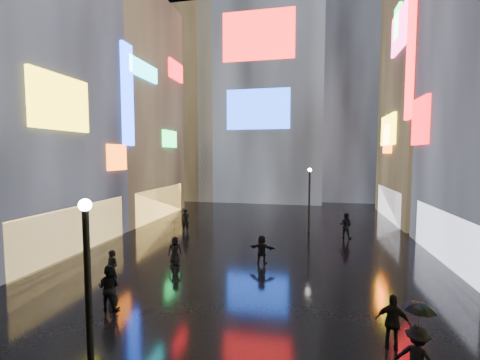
% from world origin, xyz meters
% --- Properties ---
extents(ground, '(140.00, 140.00, 0.00)m').
position_xyz_m(ground, '(0.00, 20.00, 0.00)').
color(ground, black).
rests_on(ground, ground).
extents(building_left_mid, '(10.28, 12.70, 24.00)m').
position_xyz_m(building_left_mid, '(-15.98, 14.01, 11.97)').
color(building_left_mid, black).
rests_on(building_left_mid, ground).
extents(building_left_far, '(10.28, 12.00, 22.00)m').
position_xyz_m(building_left_far, '(-15.98, 26.00, 10.98)').
color(building_left_far, black).
rests_on(building_left_far, ground).
extents(building_right_far, '(10.28, 12.00, 28.00)m').
position_xyz_m(building_right_far, '(15.98, 30.00, 13.98)').
color(building_right_far, black).
rests_on(building_right_far, ground).
extents(tower_main, '(16.00, 14.20, 42.00)m').
position_xyz_m(tower_main, '(-3.00, 43.97, 21.01)').
color(tower_main, black).
rests_on(tower_main, ground).
extents(tower_flank_right, '(12.00, 12.00, 34.00)m').
position_xyz_m(tower_flank_right, '(9.00, 46.00, 17.00)').
color(tower_flank_right, black).
rests_on(tower_flank_right, ground).
extents(tower_flank_left, '(10.00, 10.00, 26.00)m').
position_xyz_m(tower_flank_left, '(-14.00, 42.00, 13.00)').
color(tower_flank_left, black).
rests_on(tower_flank_left, ground).
extents(lamp_near, '(0.30, 0.30, 5.20)m').
position_xyz_m(lamp_near, '(-1.84, 3.11, 2.94)').
color(lamp_near, black).
rests_on(lamp_near, ground).
extents(lamp_far, '(0.30, 0.30, 5.20)m').
position_xyz_m(lamp_far, '(3.42, 22.88, 2.94)').
color(lamp_far, black).
rests_on(lamp_far, ground).
extents(pedestrian_1, '(0.94, 0.76, 1.82)m').
position_xyz_m(pedestrian_1, '(-4.50, 7.72, 0.91)').
color(pedestrian_1, black).
rests_on(pedestrian_1, ground).
extents(pedestrian_2, '(1.27, 1.05, 1.71)m').
position_xyz_m(pedestrian_2, '(6.20, 5.47, 0.86)').
color(pedestrian_2, black).
rests_on(pedestrian_2, ground).
extents(pedestrian_3, '(1.11, 0.68, 1.77)m').
position_xyz_m(pedestrian_3, '(6.02, 7.24, 0.89)').
color(pedestrian_3, black).
rests_on(pedestrian_3, ground).
extents(pedestrian_4, '(0.91, 0.77, 1.57)m').
position_xyz_m(pedestrian_4, '(-4.09, 13.35, 0.79)').
color(pedestrian_4, black).
rests_on(pedestrian_4, ground).
extents(pedestrian_5, '(1.56, 0.68, 1.63)m').
position_xyz_m(pedestrian_5, '(0.75, 14.50, 0.82)').
color(pedestrian_5, black).
rests_on(pedestrian_5, ground).
extents(pedestrian_6, '(0.73, 0.53, 1.85)m').
position_xyz_m(pedestrian_6, '(-6.45, 20.91, 0.93)').
color(pedestrian_6, black).
rests_on(pedestrian_6, ground).
extents(pedestrian_7, '(1.13, 1.02, 1.90)m').
position_xyz_m(pedestrian_7, '(6.12, 21.44, 0.95)').
color(pedestrian_7, black).
rests_on(pedestrian_7, ground).
extents(umbrella_1, '(0.88, 0.88, 0.69)m').
position_xyz_m(umbrella_1, '(6.20, 5.47, 2.06)').
color(umbrella_1, black).
rests_on(umbrella_1, pedestrian_2).
extents(umbrella_2, '(1.20, 1.21, 0.93)m').
position_xyz_m(umbrella_2, '(-4.09, 13.35, 2.04)').
color(umbrella_2, black).
rests_on(umbrella_2, pedestrian_4).
extents(pedestrian_8, '(0.77, 0.60, 1.85)m').
position_xyz_m(pedestrian_8, '(-5.52, 9.46, 0.92)').
color(pedestrian_8, black).
rests_on(pedestrian_8, ground).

